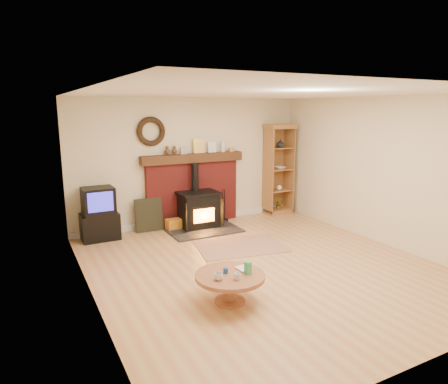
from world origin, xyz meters
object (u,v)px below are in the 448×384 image
wood_stove (199,211)px  coffee_table (230,279)px  curio_cabinet (278,169)px  tv_unit (99,215)px

wood_stove → coffee_table: bearing=-107.3°
curio_cabinet → coffee_table: 4.62m
tv_unit → wood_stove: bearing=-5.8°
coffee_table → curio_cabinet: bearing=47.7°
wood_stove → coffee_table: wood_stove is taller
wood_stove → curio_cabinet: size_ratio=0.68×
tv_unit → curio_cabinet: curio_cabinet is taller
tv_unit → curio_cabinet: (4.03, 0.09, 0.55)m
curio_cabinet → tv_unit: bearing=-178.8°
wood_stove → coffee_table: (-0.97, -3.10, -0.06)m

